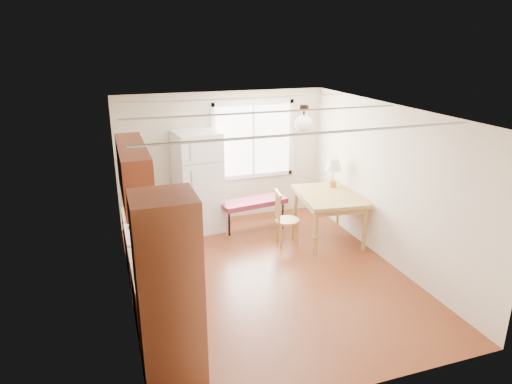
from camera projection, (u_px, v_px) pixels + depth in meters
name	position (u px, v px, depth m)	size (l,w,h in m)	color
room_shell	(268.00, 199.00, 6.52)	(4.60, 5.60, 2.62)	#522111
kitchen_run	(154.00, 262.00, 5.56)	(0.65, 3.40, 2.20)	brown
window_unit	(253.00, 140.00, 8.82)	(1.64, 0.05, 1.51)	white
pendant_light	(304.00, 122.00, 6.78)	(0.26, 0.26, 0.40)	black
refrigerator	(198.00, 182.00, 8.34)	(0.85, 0.85, 1.86)	white
bench	(253.00, 203.00, 8.49)	(1.30, 0.64, 0.57)	maroon
dining_table	(329.00, 200.00, 8.01)	(1.17, 1.45, 0.84)	olive
chair	(282.00, 215.00, 7.82)	(0.44, 0.43, 0.96)	olive
table_lamp	(334.00, 167.00, 8.24)	(0.31, 0.31, 0.53)	#B48339
coffee_maker	(156.00, 258.00, 5.22)	(0.23, 0.27, 0.38)	black
kettle	(152.00, 254.00, 5.40)	(0.13, 0.13, 0.25)	red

